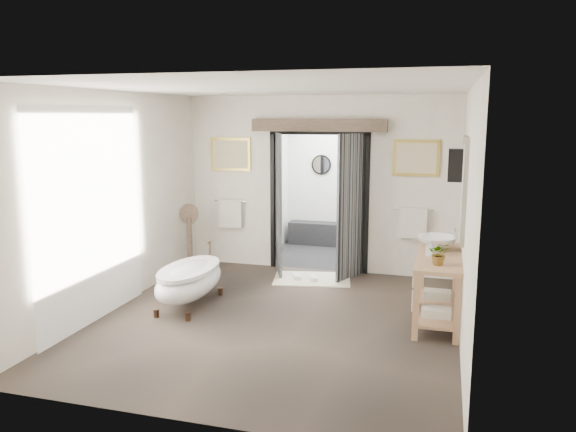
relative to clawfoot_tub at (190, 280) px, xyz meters
The scene contains 13 objects.
ground_plane 1.36m from the clawfoot_tub, ahead, with size 5.00×5.00×0.00m, color #4C3F34.
room_shell 1.98m from the clawfoot_tub, 14.94° to the right, with size 4.52×5.02×2.91m.
shower_room 4.02m from the clawfoot_tub, 71.07° to the left, with size 2.22×2.01×2.51m.
back_wall_dressing 2.73m from the clawfoot_tub, 58.28° to the left, with size 3.82×0.78×2.52m.
clawfoot_tub is the anchor object (origin of this frame).
vanity 3.26m from the clawfoot_tub, ahead, with size 0.57×1.60×0.85m.
pedestal_mirror 1.71m from the clawfoot_tub, 115.29° to the left, with size 0.34×0.22×1.15m.
rug 2.16m from the clawfoot_tub, 51.54° to the left, with size 1.20×0.80×0.01m, color beige.
slippers 2.06m from the clawfoot_tub, 53.57° to the left, with size 0.46×0.30×0.05m.
basin 3.34m from the clawfoot_tub, 11.61° to the left, with size 0.51×0.51×0.18m, color white.
plant 3.33m from the clawfoot_tub, ahead, with size 0.24×0.21×0.27m, color gray.
soap_bottle_a 3.22m from the clawfoot_tub, ahead, with size 0.09×0.09×0.19m, color gray.
soap_bottle_b 3.49m from the clawfoot_tub, 18.11° to the left, with size 0.12×0.12×0.15m, color gray.
Camera 1 is at (2.00, -6.50, 2.58)m, focal length 35.00 mm.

